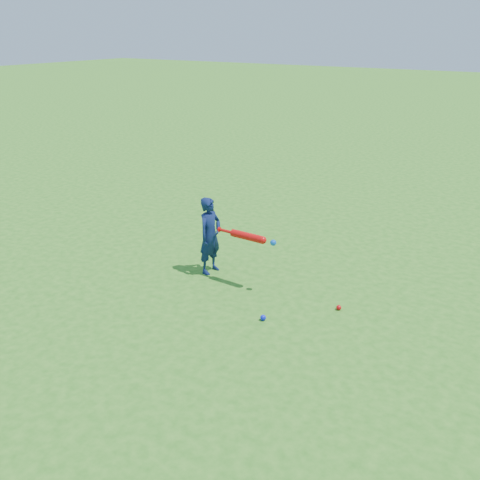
{
  "coord_description": "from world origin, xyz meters",
  "views": [
    {
      "loc": [
        4.61,
        -5.52,
        3.22
      ],
      "look_at": [
        1.06,
        0.01,
        0.59
      ],
      "focal_mm": 40.0,
      "sensor_mm": 36.0,
      "label": 1
    }
  ],
  "objects_px": {
    "child": "(210,236)",
    "ground_ball_red": "(339,308)",
    "ground_ball_blue": "(263,318)",
    "bat_swing": "(250,237)"
  },
  "relations": [
    {
      "from": "child",
      "to": "ground_ball_red",
      "type": "xyz_separation_m",
      "value": [
        1.96,
        -0.06,
        -0.51
      ]
    },
    {
      "from": "ground_ball_red",
      "to": "ground_ball_blue",
      "type": "height_order",
      "value": "ground_ball_blue"
    },
    {
      "from": "bat_swing",
      "to": "ground_ball_red",
      "type": "bearing_deg",
      "value": 2.51
    },
    {
      "from": "bat_swing",
      "to": "ground_ball_blue",
      "type": "bearing_deg",
      "value": -46.79
    },
    {
      "from": "ground_ball_red",
      "to": "ground_ball_blue",
      "type": "distance_m",
      "value": 0.97
    },
    {
      "from": "ground_ball_red",
      "to": "ground_ball_blue",
      "type": "bearing_deg",
      "value": -132.3
    },
    {
      "from": "bat_swing",
      "to": "child",
      "type": "bearing_deg",
      "value": 175.36
    },
    {
      "from": "ground_ball_blue",
      "to": "child",
      "type": "bearing_deg",
      "value": 149.44
    },
    {
      "from": "child",
      "to": "ground_ball_red",
      "type": "relative_size",
      "value": 17.39
    },
    {
      "from": "ground_ball_red",
      "to": "bat_swing",
      "type": "relative_size",
      "value": 0.07
    }
  ]
}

